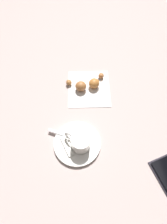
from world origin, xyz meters
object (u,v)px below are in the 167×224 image
(saucer, at_px, (77,144))
(napkin, at_px, (89,88))
(croissant, at_px, (87,84))
(sugar_packet, at_px, (67,146))
(espresso_cup, at_px, (80,142))
(teaspoon, at_px, (75,138))

(saucer, relative_size, napkin, 0.91)
(croissant, bearing_deg, sugar_packet, -23.07)
(saucer, distance_m, espresso_cup, 0.03)
(teaspoon, height_order, sugar_packet, teaspoon)
(croissant, bearing_deg, napkin, 37.23)
(sugar_packet, distance_m, napkin, 0.24)
(teaspoon, relative_size, napkin, 0.79)
(napkin, bearing_deg, espresso_cup, -15.48)
(espresso_cup, distance_m, croissant, 0.23)
(teaspoon, relative_size, sugar_packet, 1.89)
(napkin, distance_m, croissant, 0.02)
(saucer, height_order, napkin, saucer)
(teaspoon, height_order, napkin, teaspoon)
(espresso_cup, height_order, teaspoon, espresso_cup)
(sugar_packet, xyz_separation_m, napkin, (-0.22, 0.10, -0.01))
(teaspoon, bearing_deg, napkin, 159.22)
(saucer, bearing_deg, croissant, 163.76)
(sugar_packet, bearing_deg, espresso_cup, 70.73)
(napkin, height_order, croissant, croissant)
(espresso_cup, bearing_deg, saucer, -135.23)
(saucer, xyz_separation_m, croissant, (-0.22, 0.06, 0.01))
(espresso_cup, relative_size, teaspoon, 0.59)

